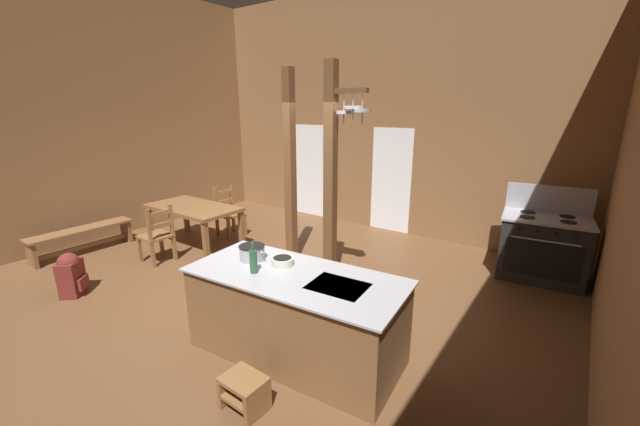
# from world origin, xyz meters

# --- Properties ---
(ground_plane) EXTENTS (8.49, 7.80, 0.10)m
(ground_plane) POSITION_xyz_m (0.00, 0.00, -0.05)
(ground_plane) COLOR brown
(wall_back) EXTENTS (8.49, 0.14, 4.65)m
(wall_back) POSITION_xyz_m (0.00, 3.57, 2.32)
(wall_back) COLOR brown
(wall_back) RESTS_ON ground_plane
(wall_left) EXTENTS (0.14, 7.80, 4.65)m
(wall_left) POSITION_xyz_m (-3.91, 0.00, 2.32)
(wall_left) COLOR brown
(wall_left) RESTS_ON ground_plane
(glazed_door_back_left) EXTENTS (1.00, 0.01, 2.05)m
(glazed_door_back_left) POSITION_xyz_m (-1.73, 3.50, 1.02)
(glazed_door_back_left) COLOR white
(glazed_door_back_left) RESTS_ON ground_plane
(glazed_panel_back_right) EXTENTS (0.84, 0.01, 2.05)m
(glazed_panel_back_right) POSITION_xyz_m (0.38, 3.50, 1.02)
(glazed_panel_back_right) COLOR white
(glazed_panel_back_right) RESTS_ON ground_plane
(kitchen_island) EXTENTS (2.24, 1.15, 0.88)m
(kitchen_island) POSITION_xyz_m (1.38, -0.73, 0.44)
(kitchen_island) COLOR brown
(kitchen_island) RESTS_ON ground_plane
(stove_range) EXTENTS (1.22, 0.92, 1.32)m
(stove_range) POSITION_xyz_m (3.17, 2.75, 0.48)
(stove_range) COLOR black
(stove_range) RESTS_ON ground_plane
(support_post_with_pot_rack) EXTENTS (0.61, 0.23, 3.00)m
(support_post_with_pot_rack) POSITION_xyz_m (0.83, 0.73, 1.61)
(support_post_with_pot_rack) COLOR brown
(support_post_with_pot_rack) RESTS_ON ground_plane
(support_post_center) EXTENTS (0.14, 0.14, 3.00)m
(support_post_center) POSITION_xyz_m (-0.21, 1.12, 1.50)
(support_post_center) COLOR brown
(support_post_center) RESTS_ON ground_plane
(step_stool) EXTENTS (0.36, 0.29, 0.30)m
(step_stool) POSITION_xyz_m (1.49, -1.56, 0.18)
(step_stool) COLOR brown
(step_stool) RESTS_ON ground_plane
(dining_table) EXTENTS (1.71, 0.92, 0.74)m
(dining_table) POSITION_xyz_m (-2.08, 0.64, 0.65)
(dining_table) COLOR brown
(dining_table) RESTS_ON ground_plane
(ladderback_chair_near_window) EXTENTS (0.45, 0.45, 0.95)m
(ladderback_chair_near_window) POSITION_xyz_m (-1.93, -0.18, 0.45)
(ladderback_chair_near_window) COLOR brown
(ladderback_chair_near_window) RESTS_ON ground_plane
(ladderback_chair_by_post) EXTENTS (0.49, 0.49, 0.95)m
(ladderback_chair_by_post) POSITION_xyz_m (-2.03, 1.39, 0.45)
(ladderback_chair_by_post) COLOR brown
(ladderback_chair_by_post) RESTS_ON ground_plane
(bench_along_left_wall) EXTENTS (0.37, 1.62, 0.44)m
(bench_along_left_wall) POSITION_xyz_m (-3.35, -0.72, 0.31)
(bench_along_left_wall) COLOR brown
(bench_along_left_wall) RESTS_ON ground_plane
(backpack) EXTENTS (0.39, 0.39, 0.60)m
(backpack) POSITION_xyz_m (-1.85, -1.50, 0.31)
(backpack) COLOR maroon
(backpack) RESTS_ON ground_plane
(stockpot_on_counter) EXTENTS (0.34, 0.28, 0.15)m
(stockpot_on_counter) POSITION_xyz_m (0.77, -0.70, 0.96)
(stockpot_on_counter) COLOR #A8AAB2
(stockpot_on_counter) RESTS_ON kitchen_island
(mixing_bowl_on_counter) EXTENTS (0.23, 0.23, 0.08)m
(mixing_bowl_on_counter) POSITION_xyz_m (1.13, -0.63, 0.92)
(mixing_bowl_on_counter) COLOR silver
(mixing_bowl_on_counter) RESTS_ON kitchen_island
(bottle_tall_on_counter) EXTENTS (0.08, 0.08, 0.31)m
(bottle_tall_on_counter) POSITION_xyz_m (1.02, -0.93, 1.00)
(bottle_tall_on_counter) COLOR #2D5638
(bottle_tall_on_counter) RESTS_ON kitchen_island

